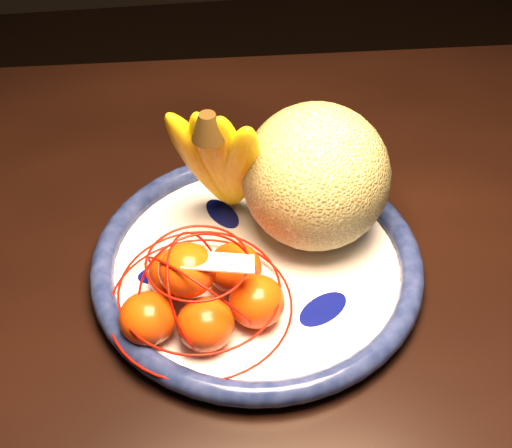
{
  "coord_description": "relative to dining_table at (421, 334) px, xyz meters",
  "views": [
    {
      "loc": [
        -0.24,
        -0.44,
        1.48
      ],
      "look_at": [
        -0.17,
        0.16,
        0.88
      ],
      "focal_mm": 55.0,
      "sensor_mm": 36.0,
      "label": 1
    }
  ],
  "objects": [
    {
      "name": "fruit_bowl",
      "position": [
        -0.19,
        0.04,
        0.1
      ],
      "size": [
        0.37,
        0.37,
        0.03
      ],
      "rotation": [
        0.0,
        0.0,
        -0.03
      ],
      "color": "white",
      "rests_on": "dining_table"
    },
    {
      "name": "mandarin_bag",
      "position": [
        -0.26,
        -0.02,
        0.13
      ],
      "size": [
        0.21,
        0.21,
        0.12
      ],
      "rotation": [
        0.0,
        0.0,
        -0.07
      ],
      "color": "#E63D00",
      "rests_on": "fruit_bowl"
    },
    {
      "name": "price_tag",
      "position": [
        -0.24,
        -0.02,
        0.18
      ],
      "size": [
        0.07,
        0.04,
        0.01
      ],
      "primitive_type": "cube",
      "rotation": [
        -0.14,
        0.1,
        -0.12
      ],
      "color": "white",
      "rests_on": "mandarin_bag"
    },
    {
      "name": "cantaloupe",
      "position": [
        -0.12,
        0.09,
        0.18
      ],
      "size": [
        0.17,
        0.17,
        0.17
      ],
      "primitive_type": "sphere",
      "color": "olive",
      "rests_on": "fruit_bowl"
    },
    {
      "name": "dining_table",
      "position": [
        0.0,
        0.0,
        0.0
      ],
      "size": [
        1.66,
        1.04,
        0.81
      ],
      "rotation": [
        0.0,
        0.0,
        -0.04
      ],
      "color": "black",
      "rests_on": "ground"
    },
    {
      "name": "banana_bunch",
      "position": [
        -0.22,
        0.12,
        0.2
      ],
      "size": [
        0.12,
        0.13,
        0.2
      ],
      "rotation": [
        0.0,
        0.0,
        -0.41
      ],
      "color": "yellow",
      "rests_on": "fruit_bowl"
    }
  ]
}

